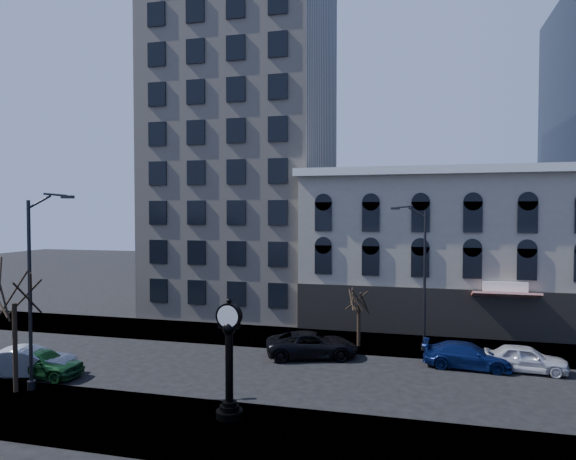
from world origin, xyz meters
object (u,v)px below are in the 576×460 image
(street_lamp_near, at_px, (44,239))
(car_near_a, at_px, (40,363))
(street_clock, at_px, (229,364))
(car_near_b, at_px, (28,362))

(street_lamp_near, relative_size, car_near_a, 2.15)
(street_clock, distance_m, car_near_a, 12.68)
(car_near_a, bearing_deg, street_lamp_near, -135.69)
(car_near_b, bearing_deg, car_near_a, -97.15)
(street_clock, distance_m, car_near_b, 13.32)
(street_lamp_near, bearing_deg, street_clock, -27.06)
(car_near_a, bearing_deg, car_near_b, 98.98)
(street_clock, height_order, car_near_a, street_clock)
(street_clock, relative_size, car_near_a, 1.11)
(street_clock, relative_size, car_near_b, 1.05)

